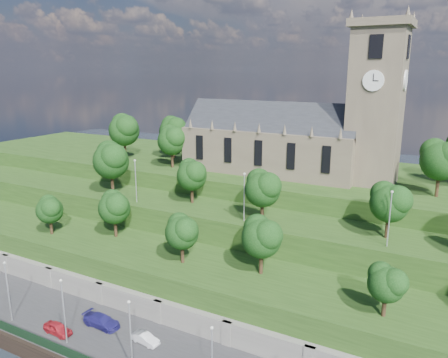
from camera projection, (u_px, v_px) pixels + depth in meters
The scene contains 13 objects.
retaining_wall at pixel (194, 326), 54.52m from camera, with size 160.00×2.10×5.00m.
embankment_lower at pixel (218, 294), 59.31m from camera, with size 160.00×12.00×8.00m, color #213F15.
embankment_upper at pixel (252, 252), 68.21m from camera, with size 160.00×10.00×12.00m, color #213F15.
hilltop at pixel (297, 206), 85.79m from camera, with size 160.00×32.00×15.00m, color #213F15.
church at pixel (297, 133), 78.33m from camera, with size 38.60×12.35×27.60m.
trees_lower at pixel (236, 235), 56.40m from camera, with size 68.14×8.67×7.71m.
trees_upper at pixel (243, 180), 65.19m from camera, with size 64.89×8.10×9.48m.
trees_hilltop at pixel (274, 141), 79.22m from camera, with size 76.22×15.87×9.66m.
lamp_posts_promenade at pixel (130, 330), 46.31m from camera, with size 60.36×0.36×8.27m.
lamp_posts_upper at pixel (244, 193), 63.15m from camera, with size 40.36×0.36×7.32m.
car_left at pixel (58, 328), 53.70m from camera, with size 1.62×4.03×1.37m, color #AF1D27.
car_middle at pixel (145, 339), 51.82m from camera, with size 1.29×3.69×1.21m, color silver.
car_right at pixel (102, 321), 55.21m from camera, with size 2.10×5.16×1.50m, color navy.
Camera 1 is at (26.18, -28.89, 33.65)m, focal length 35.00 mm.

